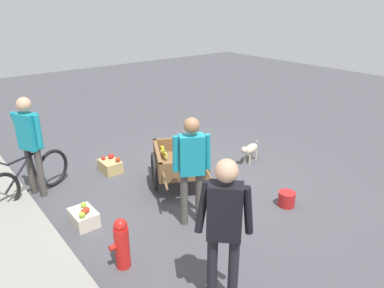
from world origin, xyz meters
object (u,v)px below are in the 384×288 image
Objects in this scene: plastic_bucket at (287,199)px; bystander_person at (225,222)px; dog at (250,149)px; vendor_person at (192,163)px; cyclist_person at (30,138)px; fire_hydrant at (122,243)px; apple_crate at (110,165)px; fruit_cart at (179,163)px; mixed_fruit_crate at (84,217)px; bicycle at (29,179)px.

bystander_person reaches higher than plastic_bucket.
plastic_bucket is (-1.51, 0.76, -0.15)m from dog.
vendor_person is 2.68m from cyclist_person.
dog is at bearing -108.85° from cyclist_person.
fire_hydrant is 1.52× the size of apple_crate.
fire_hydrant is at bearing 125.04° from fruit_cart.
cyclist_person is at bearing 92.06° from apple_crate.
dog reaches higher than mixed_fruit_crate.
dog is 0.39× the size of bystander_person.
vendor_person reaches higher than dog.
vendor_person is 2.43m from apple_crate.
bystander_person reaches higher than apple_crate.
fruit_cart reaches higher than apple_crate.
apple_crate is at bearing 61.06° from dog.
plastic_bucket is at bearing -97.05° from fire_hydrant.
apple_crate is at bearing 29.82° from plastic_bucket.
vendor_person is (-1.02, 0.53, 0.52)m from fruit_cart.
mixed_fruit_crate is 2.53m from bystander_person.
apple_crate is (2.83, 1.62, 0.01)m from plastic_bucket.
bystander_person is at bearing -167.18° from cyclist_person.
bicycle is 3.48× the size of mixed_fruit_crate.
bicycle is at bearing 16.85° from mixed_fruit_crate.
bicycle is 2.33× the size of dog.
fruit_cart is at bearing -27.58° from vendor_person.
fruit_cart is 4.12× the size of apple_crate.
vendor_person is at bearing 113.35° from dog.
cyclist_person is 1.60m from apple_crate.
apple_crate is (0.05, -1.33, -0.88)m from cyclist_person.
cyclist_person is 2.48× the size of fire_hydrant.
dog is at bearing -51.03° from bystander_person.
mixed_fruit_crate is at bearing 53.93° from vendor_person.
bicycle is at bearing 62.20° from fruit_cart.
fire_hydrant is (-1.18, 3.45, 0.06)m from dog.
vendor_person is at bearing 152.42° from fruit_cart.
vendor_person reaches higher than fire_hydrant.
bicycle is 0.67m from cyclist_person.
plastic_bucket is at bearing -118.43° from mixed_fruit_crate.
vendor_person is 1.77m from plastic_bucket.
apple_crate is (2.49, -1.08, -0.21)m from fire_hydrant.
bicycle is 3.48× the size of apple_crate.
fire_hydrant is at bearing -170.60° from bicycle.
cyclist_person is 2.53× the size of dog.
apple_crate reaches higher than mixed_fruit_crate.
cyclist_person reaches higher than apple_crate.
apple_crate is at bearing -38.86° from mixed_fruit_crate.
cyclist_person reaches higher than bicycle.
apple_crate is 1.74m from mixed_fruit_crate.
fruit_cart reaches higher than plastic_bucket.
bystander_person reaches higher than cyclist_person.
bicycle reaches higher than apple_crate.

